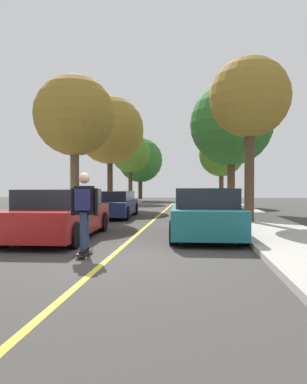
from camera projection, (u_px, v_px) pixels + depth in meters
The scene contains 16 objects.
ground at pixel (111, 257), 7.41m from camera, with size 80.00×80.00×0.00m, color #3D3A38.
center_line at pixel (140, 232), 11.38m from camera, with size 0.12×39.20×0.01m, color gold.
parked_car_left_nearest at pixel (61, 214), 10.08m from camera, with size 2.13×4.70×1.41m.
parked_car_left_near at pixel (114, 204), 16.88m from camera, with size 2.08×4.66×1.27m.
parked_car_right_nearest at pixel (205, 214), 10.13m from camera, with size 2.06×4.22×1.44m.
parked_car_right_near at pixel (200, 204), 16.07m from camera, with size 1.87×4.43×1.31m.
street_tree_left_nearest at pixel (75, 116), 16.66m from camera, with size 3.83×3.83×6.64m.
street_tree_left_near at pixel (110, 130), 23.80m from camera, with size 4.61×4.61×7.48m.
street_tree_left_far at pixel (130, 153), 31.65m from camera, with size 3.58×3.58×6.20m.
street_tree_left_farthest at pixel (140, 160), 37.63m from camera, with size 4.75×4.75×6.56m.
street_tree_right_nearest at pixel (250, 99), 13.42m from camera, with size 3.07×3.07×6.30m.
street_tree_right_near at pixel (231, 125), 19.77m from camera, with size 4.64×4.64×7.18m.
street_tree_right_far at pixel (221, 155), 26.50m from camera, with size 3.37×3.37×5.47m.
fire_hydrant at pixel (237, 211), 14.58m from camera, with size 0.20×0.20×0.70m.
skateboard at pixel (85, 252), 7.48m from camera, with size 0.31×0.86×0.10m.
skateboarder at pixel (84, 207), 7.43m from camera, with size 0.59×0.71×1.68m.
Camera 1 is at (1.71, -7.24, 1.48)m, focal length 32.82 mm.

